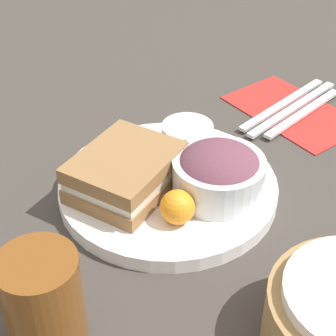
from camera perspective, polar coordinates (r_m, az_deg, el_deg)
name	(u,v)px	position (r m, az deg, el deg)	size (l,w,h in m)	color
ground_plane	(168,193)	(0.68, 0.00, -2.57)	(4.00, 4.00, 0.00)	#3D3833
plate	(168,187)	(0.68, 0.00, -1.98)	(0.26, 0.26, 0.02)	white
sandwich	(126,172)	(0.65, -4.33, -0.45)	(0.15, 0.14, 0.05)	olive
salad_bowl	(219,172)	(0.64, 5.16, -0.45)	(0.11, 0.11, 0.06)	white
dressing_cup	(187,140)	(0.70, 1.97, 2.90)	(0.06, 0.06, 0.04)	#B7B7BC
orange_wedge	(178,207)	(0.60, 0.97, -3.98)	(0.04, 0.04, 0.04)	orange
drink_glass	(44,304)	(0.50, -12.51, -13.38)	(0.07, 0.07, 0.10)	brown
napkin	(293,111)	(0.85, 12.54, 5.67)	(0.12, 0.19, 0.00)	#B22823
fork	(283,104)	(0.86, 11.60, 6.39)	(0.20, 0.01, 0.01)	silver
knife	(293,108)	(0.85, 12.58, 5.93)	(0.21, 0.01, 0.01)	silver
spoon	(303,113)	(0.84, 13.59, 5.47)	(0.18, 0.01, 0.01)	silver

